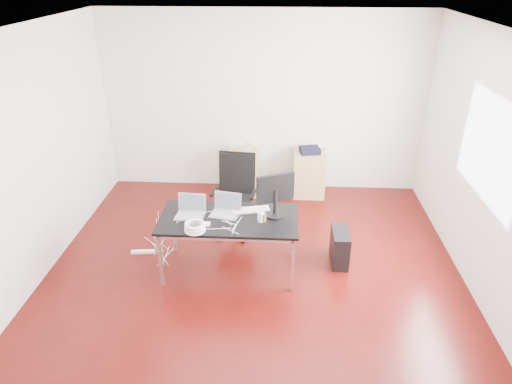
# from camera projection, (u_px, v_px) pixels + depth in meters

# --- Properties ---
(room_shell) EXTENTS (5.00, 5.00, 5.00)m
(room_shell) POSITION_uv_depth(u_px,v_px,m) (256.00, 169.00, 4.85)
(room_shell) COLOR #3A0806
(room_shell) RESTS_ON ground
(desk) EXTENTS (1.60, 0.80, 0.73)m
(desk) POSITION_uv_depth(u_px,v_px,m) (229.00, 222.00, 5.29)
(desk) COLOR black
(desk) RESTS_ON ground
(office_chair) EXTENTS (0.53, 0.55, 1.08)m
(office_chair) POSITION_uv_depth(u_px,v_px,m) (235.00, 191.00, 6.17)
(office_chair) COLOR black
(office_chair) RESTS_ON ground
(filing_cabinet_left) EXTENTS (0.50, 0.50, 0.70)m
(filing_cabinet_left) POSITION_uv_depth(u_px,v_px,m) (243.00, 172.00, 7.33)
(filing_cabinet_left) COLOR #A58352
(filing_cabinet_left) RESTS_ON ground
(filing_cabinet_right) EXTENTS (0.50, 0.50, 0.70)m
(filing_cabinet_right) POSITION_uv_depth(u_px,v_px,m) (309.00, 174.00, 7.27)
(filing_cabinet_right) COLOR #A58352
(filing_cabinet_right) RESTS_ON ground
(pc_tower) EXTENTS (0.20, 0.45, 0.44)m
(pc_tower) POSITION_uv_depth(u_px,v_px,m) (340.00, 247.00, 5.64)
(pc_tower) COLOR black
(pc_tower) RESTS_ON ground
(wastebasket) EXTENTS (0.28, 0.28, 0.28)m
(wastebasket) POSITION_uv_depth(u_px,v_px,m) (282.00, 189.00, 7.25)
(wastebasket) COLOR black
(wastebasket) RESTS_ON ground
(power_strip) EXTENTS (0.31, 0.10, 0.04)m
(power_strip) POSITION_uv_depth(u_px,v_px,m) (143.00, 252.00, 5.90)
(power_strip) COLOR white
(power_strip) RESTS_ON ground
(laptop_left) EXTENTS (0.35, 0.27, 0.23)m
(laptop_left) POSITION_uv_depth(u_px,v_px,m) (191.00, 211.00, 5.30)
(laptop_left) COLOR silver
(laptop_left) RESTS_ON desk
(laptop_right) EXTENTS (0.37, 0.32, 0.23)m
(laptop_right) POSITION_uv_depth(u_px,v_px,m) (226.00, 209.00, 5.33)
(laptop_right) COLOR silver
(laptop_right) RESTS_ON desk
(monitor) EXTENTS (0.43, 0.26, 0.51)m
(monitor) POSITION_uv_depth(u_px,v_px,m) (275.00, 193.00, 5.22)
(monitor) COLOR black
(monitor) RESTS_ON desk
(keyboard) EXTENTS (0.46, 0.23, 0.02)m
(keyboard) POSITION_uv_depth(u_px,v_px,m) (251.00, 210.00, 5.41)
(keyboard) COLOR white
(keyboard) RESTS_ON desk
(cup_white) EXTENTS (0.09, 0.09, 0.12)m
(cup_white) POSITION_uv_depth(u_px,v_px,m) (261.00, 217.00, 5.17)
(cup_white) COLOR white
(cup_white) RESTS_ON desk
(cup_brown) EXTENTS (0.10, 0.10, 0.10)m
(cup_brown) POSITION_uv_depth(u_px,v_px,m) (263.00, 217.00, 5.18)
(cup_brown) COLOR brown
(cup_brown) RESTS_ON desk
(cable_coil) EXTENTS (0.24, 0.24, 0.11)m
(cable_coil) POSITION_uv_depth(u_px,v_px,m) (195.00, 227.00, 4.98)
(cable_coil) COLOR white
(cable_coil) RESTS_ON desk
(power_adapter) EXTENTS (0.07, 0.07, 0.03)m
(power_adapter) POSITION_uv_depth(u_px,v_px,m) (207.00, 224.00, 5.11)
(power_adapter) COLOR white
(power_adapter) RESTS_ON desk
(speaker) EXTENTS (0.09, 0.08, 0.18)m
(speaker) POSITION_uv_depth(u_px,v_px,m) (248.00, 148.00, 7.06)
(speaker) COLOR #9E9E9E
(speaker) RESTS_ON filing_cabinet_left
(navy_garment) EXTENTS (0.34, 0.30, 0.09)m
(navy_garment) POSITION_uv_depth(u_px,v_px,m) (310.00, 150.00, 7.11)
(navy_garment) COLOR black
(navy_garment) RESTS_ON filing_cabinet_right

